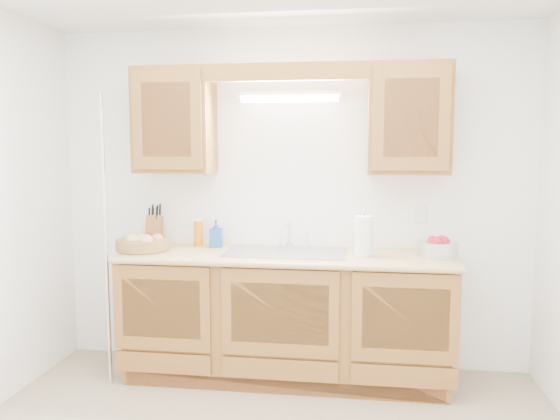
% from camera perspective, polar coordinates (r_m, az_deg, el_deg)
% --- Properties ---
extents(room, '(3.52, 3.50, 2.50)m').
position_cam_1_polar(room, '(2.60, -2.72, -1.86)').
color(room, tan).
rests_on(room, ground).
extents(base_cabinets, '(2.20, 0.60, 0.86)m').
position_cam_1_polar(base_cabinets, '(3.94, 0.59, -11.08)').
color(base_cabinets, brown).
rests_on(base_cabinets, ground).
extents(countertop, '(2.30, 0.63, 0.04)m').
position_cam_1_polar(countertop, '(3.81, 0.57, -4.84)').
color(countertop, tan).
rests_on(countertop, base_cabinets).
extents(upper_cabinet_left, '(0.55, 0.33, 0.75)m').
position_cam_1_polar(upper_cabinet_left, '(4.08, -10.93, 9.12)').
color(upper_cabinet_left, brown).
rests_on(upper_cabinet_left, room).
extents(upper_cabinet_right, '(0.55, 0.33, 0.75)m').
position_cam_1_polar(upper_cabinet_right, '(3.88, 13.28, 9.21)').
color(upper_cabinet_right, brown).
rests_on(upper_cabinet_right, room).
extents(valance, '(2.20, 0.05, 0.12)m').
position_cam_1_polar(valance, '(3.78, 0.60, 14.25)').
color(valance, brown).
rests_on(valance, room).
extents(fluorescent_fixture, '(0.76, 0.08, 0.08)m').
position_cam_1_polar(fluorescent_fixture, '(3.99, 1.02, 11.77)').
color(fluorescent_fixture, white).
rests_on(fluorescent_fixture, room).
extents(sink, '(0.84, 0.46, 0.36)m').
position_cam_1_polar(sink, '(3.85, 0.62, -5.53)').
color(sink, '#9E9EA3').
rests_on(sink, countertop).
extents(wire_shelf_pole, '(0.03, 0.03, 2.00)m').
position_cam_1_polar(wire_shelf_pole, '(3.89, -17.74, -3.12)').
color(wire_shelf_pole, silver).
rests_on(wire_shelf_pole, ground).
extents(outlet_plate, '(0.08, 0.01, 0.12)m').
position_cam_1_polar(outlet_plate, '(4.07, 14.51, -0.48)').
color(outlet_plate, white).
rests_on(outlet_plate, room).
extents(fruit_basket, '(0.47, 0.47, 0.12)m').
position_cam_1_polar(fruit_basket, '(4.04, -14.15, -3.36)').
color(fruit_basket, '#9F7A40').
rests_on(fruit_basket, countertop).
extents(knife_block, '(0.14, 0.20, 0.32)m').
position_cam_1_polar(knife_block, '(4.25, -12.99, -2.01)').
color(knife_block, brown).
rests_on(knife_block, countertop).
extents(orange_canister, '(0.08, 0.08, 0.20)m').
position_cam_1_polar(orange_canister, '(4.12, -8.52, -2.33)').
color(orange_canister, orange).
rests_on(orange_canister, countertop).
extents(soap_bottle, '(0.10, 0.10, 0.20)m').
position_cam_1_polar(soap_bottle, '(4.07, -6.68, -2.44)').
color(soap_bottle, '#224DAC').
rests_on(soap_bottle, countertop).
extents(sponge, '(0.11, 0.08, 0.02)m').
position_cam_1_polar(sponge, '(4.03, 8.69, -3.90)').
color(sponge, '#CC333F').
rests_on(sponge, countertop).
extents(paper_towel, '(0.15, 0.15, 0.32)m').
position_cam_1_polar(paper_towel, '(3.76, 8.78, -2.70)').
color(paper_towel, silver).
rests_on(paper_towel, countertop).
extents(apple_bowl, '(0.34, 0.34, 0.14)m').
position_cam_1_polar(apple_bowl, '(3.83, 16.15, -3.80)').
color(apple_bowl, silver).
rests_on(apple_bowl, countertop).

